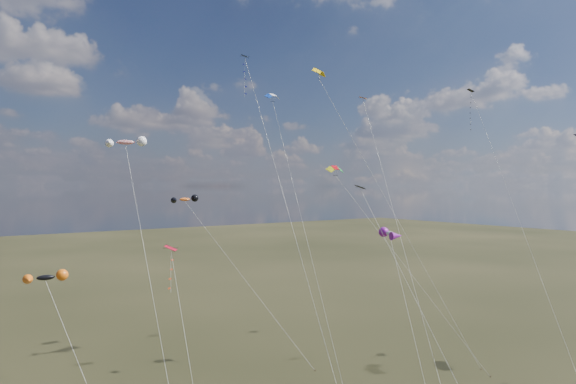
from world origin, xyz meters
TOP-DOWN VIEW (x-y plane):
  - diamond_black_high at (26.81, 12.75)m, footprint 12.15×21.01m
  - diamond_navy_tall at (-4.95, 17.68)m, footprint 3.88×21.84m
  - diamond_black_mid at (-2.26, 0.13)m, footprint 1.22×15.33m
  - diamond_red_low at (-14.66, 15.44)m, footprint 1.50×8.59m
  - diamond_orange_center at (3.52, 6.36)m, footprint 5.50×16.03m
  - parafoil_yellow at (6.28, 20.17)m, footprint 10.85×17.20m
  - parafoil_blue_white at (2.97, 25.37)m, footprint 3.88×17.31m
  - parafoil_tricolor at (5.06, 15.71)m, footprint 10.67×13.99m
  - novelty_black_orange at (-24.89, 16.62)m, footprint 4.57×9.58m
  - novelty_orange_black at (-7.70, 28.00)m, footprint 10.16×14.40m
  - novelty_white_purple at (-0.88, 1.94)m, footprint 4.99×10.53m
  - novelty_redwhite_stripe at (-14.96, 27.30)m, footprint 3.94×19.08m

SIDE VIEW (x-z plane):
  - diamond_red_low at x=-14.66m, z-range 4.53..18.81m
  - novelty_black_orange at x=-24.89m, z-range 5.85..18.68m
  - diamond_black_mid at x=-2.26m, z-range 4.11..23.84m
  - novelty_white_purple at x=-0.88m, z-range 7.53..23.64m
  - novelty_orange_black at x=-7.70m, z-range 8.70..27.31m
  - diamond_orange_center at x=3.52m, z-range 4.61..33.76m
  - parafoil_tricolor at x=5.06m, z-range 10.44..32.73m
  - novelty_redwhite_stripe at x=-14.96m, z-range 11.81..36.87m
  - diamond_black_high at x=26.81m, z-range 11.58..44.39m
  - diamond_navy_tall at x=-4.95m, z-range 12.11..45.87m
  - parafoil_blue_white at x=2.97m, z-range 15.01..46.66m
  - parafoil_yellow at x=6.28m, z-range 16.34..50.68m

